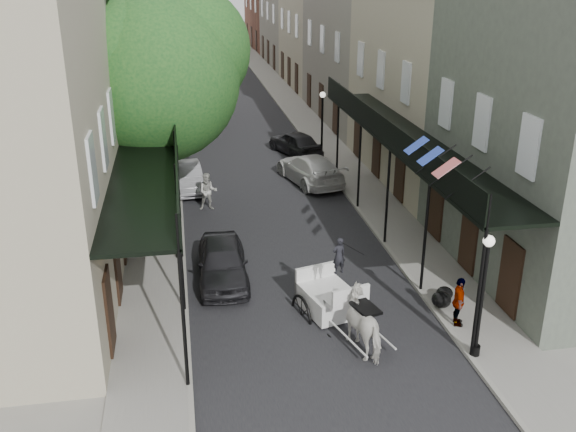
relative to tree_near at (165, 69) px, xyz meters
name	(u,v)px	position (x,y,z in m)	size (l,w,h in m)	color
ground	(319,334)	(4.20, -10.18, -6.49)	(140.00, 140.00, 0.00)	gray
road	(246,152)	(4.20, 9.82, -6.48)	(8.00, 90.00, 0.01)	black
sidewalk_left	(160,156)	(-0.80, 9.82, -6.43)	(2.20, 90.00, 0.12)	gray
sidewalk_right	(329,148)	(9.20, 9.82, -6.43)	(2.20, 90.00, 0.12)	gray
building_row_left	(102,44)	(-4.40, 19.82, -1.24)	(5.00, 80.00, 10.50)	#A19B80
building_row_right	(347,39)	(12.80, 19.82, -1.24)	(5.00, 80.00, 10.50)	gray
gallery_left	(153,150)	(-0.59, -3.20, -2.44)	(2.20, 18.05, 4.88)	black
gallery_right	(402,139)	(8.99, -3.20, -2.44)	(2.20, 18.05, 4.88)	black
tree_near	(165,69)	(0.00, 0.00, 0.00)	(7.31, 6.80, 9.63)	#382619
tree_far	(166,44)	(-0.05, 14.00, -0.65)	(6.45, 6.00, 8.61)	#382619
lamppost_right_near	(482,295)	(8.30, -12.18, -4.44)	(0.32, 0.32, 3.71)	black
lamppost_left	(176,209)	(0.10, -4.18, -4.44)	(0.32, 0.32, 3.71)	black
lamppost_right_far	(322,124)	(8.30, 7.82, -4.44)	(0.32, 0.32, 3.71)	black
horse	(367,323)	(5.37, -11.18, -5.63)	(0.93, 2.04, 1.73)	silver
carriage	(323,276)	(4.66, -8.59, -5.37)	(2.19, 2.83, 2.89)	black
pedestrian_walking	(208,192)	(1.49, 0.90, -5.63)	(0.83, 0.65, 1.72)	#AFAFA5
pedestrian_sidewalk_left	(165,140)	(-0.44, 9.94, -5.56)	(1.04, 0.60, 1.61)	gray
pedestrian_sidewalk_right	(459,302)	(8.45, -10.56, -5.57)	(0.93, 0.39, 1.59)	gray
car_left_near	(223,262)	(1.60, -6.18, -5.76)	(1.71, 4.25, 1.45)	black
car_left_mid	(187,177)	(0.60, 3.82, -5.82)	(1.40, 4.03, 1.33)	#98979C
car_left_far	(180,100)	(0.60, 22.31, -5.81)	(2.25, 4.89, 1.36)	black
car_right_near	(310,169)	(6.80, 3.82, -5.76)	(2.04, 5.02, 1.46)	silver
car_right_far	(295,143)	(6.99, 9.03, -5.80)	(1.63, 4.05, 1.38)	black
trash_bags	(443,297)	(8.51, -9.28, -6.12)	(0.89, 1.04, 0.54)	black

